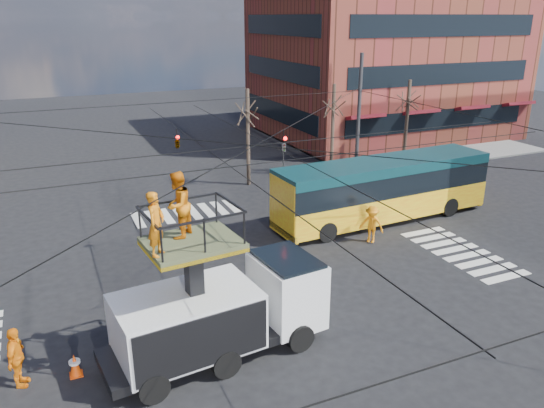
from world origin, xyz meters
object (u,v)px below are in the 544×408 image
Objects in this scene: utility_truck at (219,296)px; worker_ground at (16,358)px; city_bus at (383,188)px; flagger at (372,224)px; traffic_cone at (75,365)px.

worker_ground is at bearing 166.09° from utility_truck.
utility_truck is at bearing -149.23° from city_bus.
worker_ground is at bearing -112.08° from flagger.
city_bus is at bearing 24.02° from traffic_cone.
city_bus is at bearing 96.92° from flagger.
city_bus is (11.47, 7.69, -0.27)m from utility_truck.
worker_ground is at bearing -161.36° from city_bus.
worker_ground is (-17.30, -6.89, -0.79)m from city_bus.
traffic_cone is (-15.81, -7.04, -1.37)m from city_bus.
utility_truck is 5.98m from worker_ground.
flagger is (9.28, 5.43, -1.10)m from utility_truck.
traffic_cone is at bearing 165.48° from utility_truck.
utility_truck is at bearing -82.23° from worker_ground.
flagger reaches higher than traffic_cone.
traffic_cone is 14.45m from flagger.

